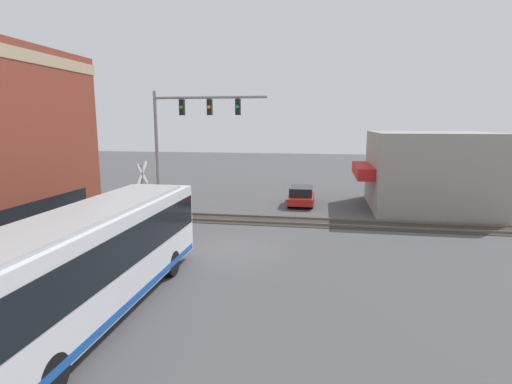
% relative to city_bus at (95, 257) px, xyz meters
% --- Properties ---
extents(ground_plane, '(120.00, 120.00, 0.00)m').
position_rel_city_bus_xyz_m(ground_plane, '(6.85, -2.80, -1.87)').
color(ground_plane, '#4C4C4F').
extents(shop_building, '(8.13, 8.87, 5.32)m').
position_rel_city_bus_xyz_m(shop_building, '(18.30, -14.09, 0.79)').
color(shop_building, gray).
rests_on(shop_building, ground).
extents(city_bus, '(11.17, 2.59, 3.40)m').
position_rel_city_bus_xyz_m(city_bus, '(0.00, 0.00, 0.00)').
color(city_bus, silver).
rests_on(city_bus, ground).
extents(traffic_signal_gantry, '(0.42, 6.74, 7.79)m').
position_rel_city_bus_xyz_m(traffic_signal_gantry, '(11.75, 1.03, 3.83)').
color(traffic_signal_gantry, gray).
rests_on(traffic_signal_gantry, ground).
extents(crossing_signal, '(1.41, 1.18, 3.81)m').
position_rel_city_bus_xyz_m(crossing_signal, '(10.32, 3.27, 0.42)').
color(crossing_signal, gray).
rests_on(crossing_signal, ground).
extents(rail_track_near, '(2.60, 60.00, 0.15)m').
position_rel_city_bus_xyz_m(rail_track_near, '(12.85, -2.80, -1.84)').
color(rail_track_near, '#332D28').
rests_on(rail_track_near, ground).
extents(parked_car_red, '(4.31, 1.82, 1.35)m').
position_rel_city_bus_xyz_m(parked_car_red, '(18.17, -5.40, -1.24)').
color(parked_car_red, '#B21E19').
rests_on(parked_car_red, ground).
extents(pedestrian_at_crossing, '(0.34, 0.34, 1.65)m').
position_rel_city_bus_xyz_m(pedestrian_at_crossing, '(10.48, 2.59, -1.03)').
color(pedestrian_at_crossing, '#473828').
rests_on(pedestrian_at_crossing, ground).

